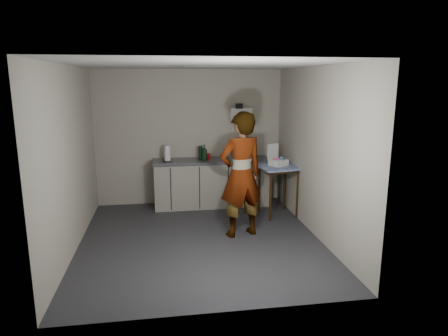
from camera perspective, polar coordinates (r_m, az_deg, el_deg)
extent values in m
plane|color=#2B2C31|center=(6.23, -3.41, -10.15)|extent=(4.00, 4.00, 0.00)
cube|color=beige|center=(7.81, -4.95, 4.34)|extent=(3.60, 0.02, 2.60)
cube|color=beige|center=(6.27, 12.94, 2.11)|extent=(0.02, 4.00, 2.60)
cube|color=beige|center=(5.97, -20.95, 1.09)|extent=(0.02, 4.00, 2.60)
cube|color=silver|center=(5.76, -3.75, 14.45)|extent=(3.60, 4.00, 0.01)
cube|color=black|center=(7.85, -1.70, -5.02)|extent=(2.20, 0.52, 0.08)
cube|color=#A5A093|center=(7.74, -1.72, -2.27)|extent=(2.20, 0.58, 0.86)
cube|color=#45464E|center=(7.64, -1.74, 1.04)|extent=(2.24, 0.62, 0.05)
cube|color=black|center=(7.40, -7.60, -3.05)|extent=(0.02, 0.01, 0.80)
cube|color=black|center=(7.43, -3.51, -2.90)|extent=(0.02, 0.01, 0.80)
cube|color=black|center=(7.50, 0.61, -2.74)|extent=(0.01, 0.01, 0.80)
cube|color=black|center=(7.60, 4.55, -2.57)|extent=(0.02, 0.01, 0.80)
cube|color=white|center=(7.83, 2.42, 7.71)|extent=(0.42, 0.16, 0.24)
cube|color=white|center=(7.89, 2.33, 6.72)|extent=(0.30, 0.06, 0.04)
cube|color=black|center=(7.72, 2.18, 8.84)|extent=(0.14, 0.02, 0.10)
cylinder|color=#35200C|center=(6.92, 6.67, -4.22)|extent=(0.05, 0.05, 0.84)
cylinder|color=#35200C|center=(7.14, 10.46, -3.83)|extent=(0.05, 0.05, 0.84)
cylinder|color=#35200C|center=(7.38, 5.05, -3.14)|extent=(0.05, 0.05, 0.84)
cylinder|color=#35200C|center=(7.58, 8.66, -2.81)|extent=(0.05, 0.05, 0.84)
cube|color=#35200C|center=(7.14, 7.81, -0.10)|extent=(0.70, 0.70, 0.04)
cube|color=#193F99|center=(7.14, 7.82, 0.18)|extent=(0.80, 0.80, 0.03)
imported|color=#B2A593|center=(6.11, 2.45, -1.00)|extent=(0.81, 0.65, 1.94)
imported|color=black|center=(7.50, -2.83, 2.19)|extent=(0.16, 0.16, 0.30)
cylinder|color=red|center=(7.61, -2.17, 1.65)|extent=(0.06, 0.06, 0.12)
cylinder|color=black|center=(7.57, -3.37, 2.16)|extent=(0.08, 0.08, 0.27)
cylinder|color=black|center=(7.52, -8.06, 1.00)|extent=(0.17, 0.17, 0.02)
cylinder|color=white|center=(7.49, -8.10, 2.12)|extent=(0.11, 0.11, 0.28)
cube|color=white|center=(7.75, 2.53, 1.47)|extent=(0.44, 0.33, 0.02)
cylinder|color=white|center=(7.55, 1.28, 2.38)|extent=(0.01, 0.01, 0.29)
cylinder|color=white|center=(7.62, 4.22, 2.45)|extent=(0.01, 0.01, 0.29)
cylinder|color=white|center=(7.82, 0.91, 2.74)|extent=(0.01, 0.01, 0.29)
cylinder|color=white|center=(7.90, 3.75, 2.81)|extent=(0.01, 0.01, 0.29)
cylinder|color=white|center=(7.70, 1.74, 2.42)|extent=(0.06, 0.24, 0.24)
cylinder|color=white|center=(7.72, 2.38, 2.43)|extent=(0.06, 0.24, 0.24)
cylinder|color=white|center=(7.74, 3.02, 2.45)|extent=(0.06, 0.24, 0.24)
cube|color=white|center=(7.17, 7.75, 0.41)|extent=(0.36, 0.36, 0.01)
cube|color=white|center=(7.07, 8.50, 0.67)|extent=(0.24, 0.14, 0.10)
cube|color=white|center=(7.25, 7.03, 1.00)|extent=(0.24, 0.14, 0.10)
cube|color=white|center=(7.07, 7.02, 0.71)|extent=(0.14, 0.24, 0.10)
cube|color=white|center=(7.25, 8.47, 0.96)|extent=(0.14, 0.24, 0.10)
cube|color=white|center=(7.22, 7.02, 2.42)|extent=(0.24, 0.14, 0.27)
cylinder|color=white|center=(7.16, 7.76, 0.83)|extent=(0.18, 0.18, 0.10)
sphere|color=pink|center=(7.09, 7.70, 1.28)|extent=(0.06, 0.06, 0.06)
sphere|color=#58A3F1|center=(7.15, 8.23, 1.35)|extent=(0.06, 0.06, 0.06)
sphere|color=#56D375|center=(7.18, 7.52, 1.41)|extent=(0.06, 0.06, 0.06)
sphere|color=pink|center=(7.14, 7.32, 1.37)|extent=(0.06, 0.06, 0.06)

